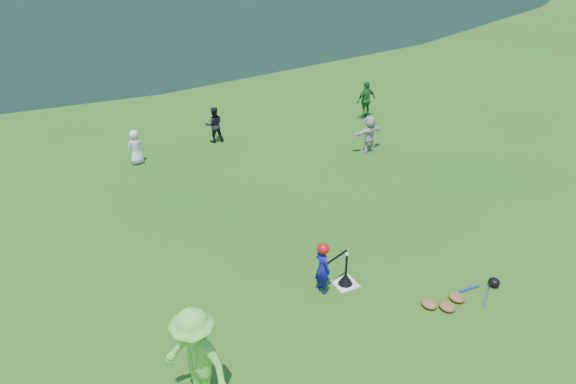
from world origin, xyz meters
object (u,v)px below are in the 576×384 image
(fielder_b, at_px, (214,125))
(fielder_d, at_px, (369,134))
(fielder_a, at_px, (136,147))
(batting_tee, at_px, (345,279))
(adult_coach, at_px, (196,361))
(home_plate, at_px, (345,284))
(equipment_pile, at_px, (457,297))
(batter_child, at_px, (322,268))
(fielder_c, at_px, (366,100))

(fielder_b, bearing_deg, fielder_d, 153.10)
(fielder_a, height_order, batting_tee, fielder_a)
(adult_coach, xyz_separation_m, fielder_b, (3.84, 9.36, -0.36))
(adult_coach, relative_size, batting_tee, 2.71)
(home_plate, distance_m, fielder_a, 7.83)
(batting_tee, height_order, equipment_pile, batting_tee)
(fielder_d, relative_size, equipment_pile, 0.63)
(batter_child, height_order, fielder_a, batter_child)
(adult_coach, relative_size, equipment_pile, 1.02)
(fielder_a, height_order, fielder_c, fielder_c)
(batter_child, height_order, fielder_d, fielder_d)
(fielder_a, bearing_deg, adult_coach, 73.82)
(home_plate, height_order, adult_coach, adult_coach)
(fielder_a, relative_size, batting_tee, 1.50)
(batter_child, bearing_deg, fielder_c, -44.25)
(home_plate, distance_m, adult_coach, 4.00)
(adult_coach, bearing_deg, batting_tee, 84.16)
(home_plate, distance_m, batter_child, 0.75)
(fielder_b, height_order, fielder_c, fielder_c)
(home_plate, bearing_deg, fielder_d, 51.37)
(batter_child, relative_size, equipment_pile, 0.60)
(adult_coach, relative_size, fielder_b, 1.63)
(batter_child, bearing_deg, home_plate, -100.82)
(fielder_c, distance_m, equipment_pile, 9.65)
(fielder_b, relative_size, fielder_c, 0.87)
(fielder_d, relative_size, batting_tee, 1.67)
(adult_coach, xyz_separation_m, fielder_c, (9.13, 8.86, -0.27))
(equipment_pile, bearing_deg, fielder_a, 114.03)
(fielder_d, bearing_deg, home_plate, 46.72)
(equipment_pile, bearing_deg, batting_tee, 139.46)
(fielder_c, bearing_deg, fielder_d, 50.35)
(fielder_c, distance_m, fielder_d, 2.74)
(home_plate, height_order, equipment_pile, equipment_pile)
(fielder_d, bearing_deg, batting_tee, 46.72)
(home_plate, xyz_separation_m, batter_child, (-0.52, 0.05, 0.53))
(batting_tee, bearing_deg, adult_coach, -157.85)
(fielder_b, bearing_deg, adult_coach, 77.08)
(home_plate, height_order, fielder_a, fielder_a)
(batting_tee, relative_size, equipment_pile, 0.38)
(fielder_b, bearing_deg, fielder_c, -175.94)
(adult_coach, distance_m, batting_tee, 3.97)
(home_plate, xyz_separation_m, fielder_c, (5.53, 7.40, 0.64))
(fielder_b, xyz_separation_m, fielder_c, (5.29, -0.50, 0.09))
(home_plate, bearing_deg, fielder_a, 107.13)
(batter_child, bearing_deg, equipment_pile, -128.87)
(home_plate, height_order, batter_child, batter_child)
(home_plate, distance_m, fielder_d, 6.53)
(equipment_pile, bearing_deg, fielder_b, 98.68)
(adult_coach, bearing_deg, batter_child, 88.26)
(fielder_d, bearing_deg, fielder_b, -40.95)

